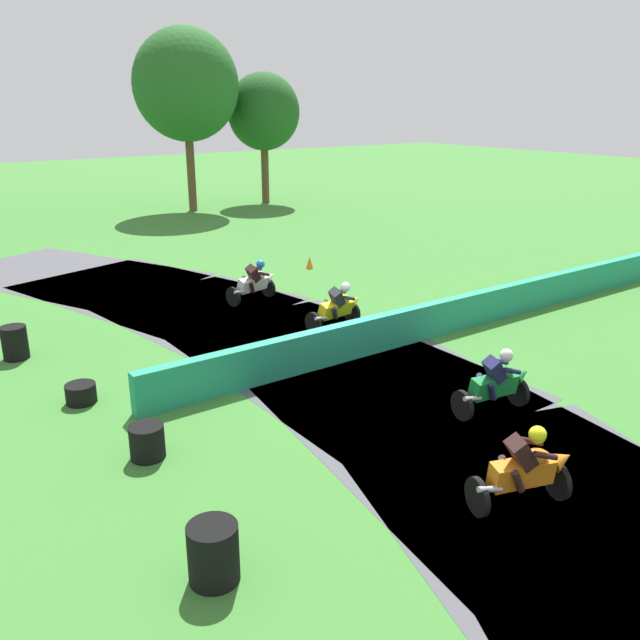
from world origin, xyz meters
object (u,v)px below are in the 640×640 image
(tire_stack_mid_b, at_px, (147,442))
(tire_stack_far, at_px, (81,393))
(motorcycle_lead_orange, at_px, (527,468))
(traffic_cone, at_px, (310,262))
(motorcycle_trailing_yellow, at_px, (338,306))
(tire_stack_extra_a, at_px, (15,343))
(motorcycle_chase_green, at_px, (497,382))
(tire_stack_mid_a, at_px, (213,553))
(motorcycle_fourth_white, at_px, (255,282))

(tire_stack_mid_b, bearing_deg, tire_stack_far, 95.95)
(motorcycle_lead_orange, height_order, traffic_cone, motorcycle_lead_orange)
(motorcycle_trailing_yellow, height_order, tire_stack_extra_a, motorcycle_trailing_yellow)
(motorcycle_chase_green, height_order, tire_stack_mid_a, motorcycle_chase_green)
(tire_stack_mid_b, distance_m, tire_stack_far, 2.90)
(tire_stack_mid_a, height_order, traffic_cone, tire_stack_mid_a)
(motorcycle_chase_green, xyz_separation_m, tire_stack_mid_b, (-6.25, 2.28, -0.35))
(motorcycle_lead_orange, distance_m, motorcycle_fourth_white, 11.90)
(motorcycle_trailing_yellow, bearing_deg, tire_stack_mid_a, -135.63)
(motorcycle_chase_green, bearing_deg, tire_stack_extra_a, 129.84)
(motorcycle_lead_orange, xyz_separation_m, traffic_cone, (5.74, 14.23, -0.44))
(motorcycle_trailing_yellow, bearing_deg, traffic_cone, 62.42)
(motorcycle_fourth_white, bearing_deg, tire_stack_mid_a, -122.18)
(motorcycle_fourth_white, height_order, tire_stack_mid_a, motorcycle_fourth_white)
(tire_stack_far, bearing_deg, traffic_cone, 33.32)
(tire_stack_far, bearing_deg, motorcycle_lead_orange, -59.69)
(tire_stack_mid_a, relative_size, traffic_cone, 1.82)
(tire_stack_mid_a, relative_size, tire_stack_extra_a, 1.00)
(motorcycle_chase_green, xyz_separation_m, motorcycle_fourth_white, (-0.09, 9.33, -0.03))
(motorcycle_lead_orange, bearing_deg, tire_stack_mid_a, 164.82)
(motorcycle_chase_green, bearing_deg, tire_stack_mid_a, -170.18)
(tire_stack_extra_a, relative_size, traffic_cone, 1.82)
(motorcycle_chase_green, bearing_deg, motorcycle_lead_orange, -131.68)
(tire_stack_extra_a, bearing_deg, motorcycle_trailing_yellow, -19.27)
(motorcycle_chase_green, height_order, motorcycle_fourth_white, motorcycle_chase_green)
(tire_stack_mid_a, height_order, tire_stack_mid_b, tire_stack_mid_a)
(tire_stack_mid_a, bearing_deg, tire_stack_extra_a, 92.48)
(motorcycle_chase_green, height_order, traffic_cone, motorcycle_chase_green)
(motorcycle_trailing_yellow, distance_m, tire_stack_extra_a, 8.05)
(motorcycle_trailing_yellow, xyz_separation_m, tire_stack_far, (-7.04, -0.70, -0.43))
(motorcycle_lead_orange, bearing_deg, motorcycle_fourth_white, 80.11)
(motorcycle_fourth_white, height_order, tire_stack_mid_b, motorcycle_fourth_white)
(motorcycle_lead_orange, relative_size, motorcycle_trailing_yellow, 1.01)
(motorcycle_trailing_yellow, xyz_separation_m, traffic_cone, (3.12, 5.98, -0.41))
(motorcycle_trailing_yellow, height_order, tire_stack_far, motorcycle_trailing_yellow)
(motorcycle_fourth_white, bearing_deg, traffic_cone, 34.16)
(traffic_cone, bearing_deg, tire_stack_far, -146.68)
(motorcycle_chase_green, relative_size, tire_stack_mid_a, 2.13)
(motorcycle_trailing_yellow, distance_m, tire_stack_far, 7.08)
(motorcycle_chase_green, distance_m, motorcycle_fourth_white, 9.33)
(tire_stack_far, bearing_deg, tire_stack_mid_a, -91.26)
(tire_stack_mid_b, relative_size, tire_stack_far, 0.98)
(motorcycle_lead_orange, distance_m, motorcycle_trailing_yellow, 8.66)
(motorcycle_chase_green, distance_m, motorcycle_trailing_yellow, 5.88)
(tire_stack_extra_a, bearing_deg, tire_stack_mid_b, -82.17)
(motorcycle_trailing_yellow, relative_size, tire_stack_mid_a, 2.10)
(tire_stack_mid_a, distance_m, tire_stack_extra_a, 9.68)
(tire_stack_extra_a, bearing_deg, tire_stack_far, -80.57)
(tire_stack_mid_b, bearing_deg, motorcycle_trailing_yellow, 27.98)
(tire_stack_far, bearing_deg, motorcycle_fourth_white, 32.83)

